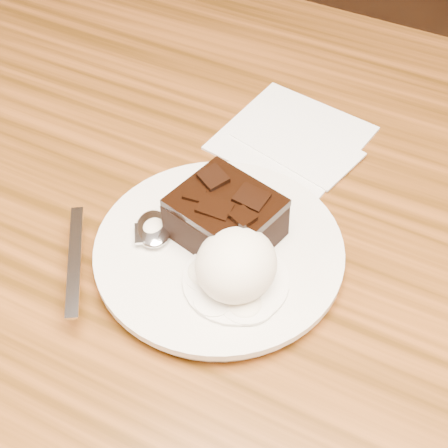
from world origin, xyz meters
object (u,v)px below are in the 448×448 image
at_px(ice_cream_scoop, 236,264).
at_px(napkin, 292,137).
at_px(plate, 219,254).
at_px(spoon, 153,230).
at_px(brownie, 226,220).
at_px(dining_table, 271,415).

bearing_deg(ice_cream_scoop, napkin, 100.18).
distance_m(plate, spoon, 0.06).
bearing_deg(napkin, brownie, -87.98).
bearing_deg(dining_table, napkin, 112.97).
distance_m(plate, brownie, 0.03).
bearing_deg(ice_cream_scoop, spoon, 170.46).
xyz_separation_m(spoon, napkin, (0.05, 0.20, -0.02)).
xyz_separation_m(dining_table, plate, (-0.05, -0.06, 0.38)).
relative_size(plate, ice_cream_scoop, 3.11).
xyz_separation_m(dining_table, napkin, (-0.05, 0.13, 0.38)).
bearing_deg(brownie, napkin, 92.02).
distance_m(dining_table, spoon, 0.42).
relative_size(ice_cream_scoop, napkin, 0.52).
bearing_deg(ice_cream_scoop, brownie, 126.29).
bearing_deg(dining_table, ice_cream_scoop, -99.92).
bearing_deg(napkin, ice_cream_scoop, -79.82).
distance_m(brownie, spoon, 0.07).
relative_size(ice_cream_scoop, spoon, 0.40).
bearing_deg(dining_table, plate, -128.25).
relative_size(plate, napkin, 1.61).
bearing_deg(dining_table, brownie, -137.90).
xyz_separation_m(ice_cream_scoop, napkin, (-0.04, 0.21, -0.04)).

